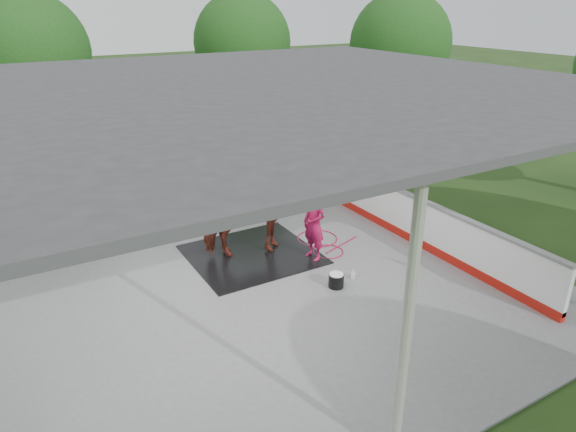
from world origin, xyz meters
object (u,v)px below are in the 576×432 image
wash_bucket (336,280)px  horse (251,218)px  handler (314,224)px  dasher_board (411,219)px

wash_bucket → horse: bearing=111.4°
handler → wash_bucket: 1.49m
horse → wash_bucket: (0.84, -2.13, -0.75)m
dasher_board → handler: handler is taller
wash_bucket → dasher_board: bearing=17.9°
horse → wash_bucket: 2.41m
handler → wash_bucket: handler is taller
handler → wash_bucket: bearing=-19.5°
dasher_board → wash_bucket: bearing=-162.1°
dasher_board → wash_bucket: size_ratio=25.36×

